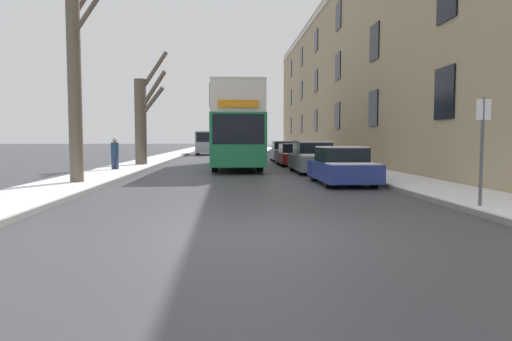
{
  "coord_description": "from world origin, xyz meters",
  "views": [
    {
      "loc": [
        -0.53,
        -7.49,
        1.58
      ],
      "look_at": [
        0.73,
        12.56,
        0.21
      ],
      "focal_mm": 32.0,
      "sensor_mm": 36.0,
      "label": 1
    }
  ],
  "objects": [
    {
      "name": "sidewalk_left",
      "position": [
        -5.78,
        53.0,
        0.08
      ],
      "size": [
        2.4,
        130.0,
        0.16
      ],
      "color": "slate",
      "rests_on": "ground"
    },
    {
      "name": "parked_car_0",
      "position": [
        3.5,
        8.35,
        0.62
      ],
      "size": [
        1.77,
        3.95,
        1.33
      ],
      "color": "navy",
      "rests_on": "ground"
    },
    {
      "name": "parked_car_1",
      "position": [
        3.5,
        13.89,
        0.7
      ],
      "size": [
        1.78,
        4.45,
        1.52
      ],
      "color": "slate",
      "rests_on": "ground"
    },
    {
      "name": "street_sign_post",
      "position": [
        4.88,
        1.9,
        1.42
      ],
      "size": [
        0.32,
        0.07,
        2.46
      ],
      "color": "#4C4F54",
      "rests_on": "ground"
    },
    {
      "name": "ground_plane",
      "position": [
        0.0,
        0.0,
        0.0
      ],
      "size": [
        320.0,
        320.0,
        0.0
      ],
      "primitive_type": "plane",
      "color": "#424247"
    },
    {
      "name": "terrace_facade_right",
      "position": [
        11.48,
        27.15,
        6.27
      ],
      "size": [
        9.1,
        52.44,
        12.53
      ],
      "color": "tan",
      "rests_on": "ground"
    },
    {
      "name": "oncoming_van",
      "position": [
        -2.68,
        39.92,
        1.28
      ],
      "size": [
        2.04,
        4.95,
        2.37
      ],
      "color": "#9EA3AD",
      "rests_on": "ground"
    },
    {
      "name": "pedestrian_left_sidewalk",
      "position": [
        -5.9,
        14.64,
        0.91
      ],
      "size": [
        0.36,
        0.36,
        1.65
      ],
      "rotation": [
        0.0,
        0.0,
        0.25
      ],
      "color": "navy",
      "rests_on": "ground"
    },
    {
      "name": "double_decker_bus",
      "position": [
        -0.05,
        18.18,
        2.44
      ],
      "size": [
        2.57,
        11.28,
        4.32
      ],
      "color": "#1E7A47",
      "rests_on": "ground"
    },
    {
      "name": "bare_tree_left_0",
      "position": [
        -5.59,
        8.08,
        4.09
      ],
      "size": [
        4.11,
        2.56,
        8.14
      ],
      "color": "brown",
      "rests_on": "ground"
    },
    {
      "name": "sidewalk_right",
      "position": [
        5.78,
        53.0,
        0.08
      ],
      "size": [
        2.4,
        130.0,
        0.16
      ],
      "color": "slate",
      "rests_on": "ground"
    },
    {
      "name": "bare_tree_left_1",
      "position": [
        -5.36,
        19.01,
        2.82
      ],
      "size": [
        2.0,
        1.49,
        6.63
      ],
      "color": "brown",
      "rests_on": "ground"
    },
    {
      "name": "parked_car_3",
      "position": [
        3.5,
        25.32,
        0.67
      ],
      "size": [
        1.69,
        3.95,
        1.46
      ],
      "color": "slate",
      "rests_on": "ground"
    },
    {
      "name": "parked_car_2",
      "position": [
        3.5,
        20.0,
        0.63
      ],
      "size": [
        1.85,
        4.28,
        1.35
      ],
      "color": "maroon",
      "rests_on": "ground"
    }
  ]
}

